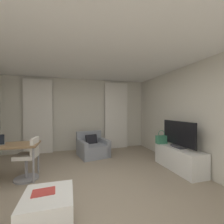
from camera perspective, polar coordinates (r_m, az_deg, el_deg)
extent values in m
plane|color=gray|center=(3.05, -7.88, -28.16)|extent=(12.00, 12.00, 0.00)
cube|color=beige|center=(5.69, -12.15, -0.94)|extent=(5.12, 0.06, 2.60)
cube|color=beige|center=(3.92, 31.77, -1.88)|extent=(0.06, 6.12, 2.60)
cube|color=white|center=(2.90, -8.01, 24.20)|extent=(5.12, 6.12, 0.06)
cube|color=silver|center=(5.64, -26.15, -1.53)|extent=(0.90, 0.06, 2.50)
cube|color=silver|center=(5.81, 1.59, -1.37)|extent=(0.90, 0.06, 2.50)
cube|color=gray|center=(4.98, -7.21, -14.11)|extent=(1.02, 1.04, 0.38)
cube|color=gray|center=(5.23, -8.71, -9.15)|extent=(0.86, 0.32, 0.37)
cube|color=gray|center=(5.10, -3.32, -12.92)|extent=(0.31, 0.88, 0.52)
cube|color=gray|center=(4.85, -11.32, -13.68)|extent=(0.31, 0.88, 0.52)
cube|color=black|center=(5.03, -7.77, -10.54)|extent=(0.40, 0.28, 0.37)
cube|color=olive|center=(3.90, -36.62, -10.29)|extent=(1.43, 0.60, 0.04)
cylinder|color=#99999E|center=(4.04, -26.11, -15.31)|extent=(0.04, 0.04, 0.72)
cylinder|color=#99999E|center=(3.58, -27.59, -17.49)|extent=(0.04, 0.04, 0.72)
cylinder|color=gray|center=(3.86, -29.68, -18.14)|extent=(0.06, 0.06, 0.46)
cylinder|color=gray|center=(3.93, -29.65, -21.04)|extent=(0.48, 0.48, 0.04)
cube|color=silver|center=(3.78, -29.71, -14.27)|extent=(0.45, 0.45, 0.08)
cube|color=silver|center=(3.67, -27.23, -11.33)|extent=(0.11, 0.36, 0.34)
cube|color=white|center=(2.42, -23.04, -30.99)|extent=(0.61, 0.65, 0.41)
cube|color=#B73833|center=(2.37, -24.45, -25.83)|extent=(0.30, 0.22, 0.01)
cube|color=white|center=(4.23, 23.86, -15.78)|extent=(0.47, 1.35, 0.55)
cube|color=#333338|center=(4.16, 23.82, -11.76)|extent=(0.20, 0.36, 0.06)
cube|color=black|center=(4.10, 23.85, -7.31)|extent=(0.04, 1.09, 0.59)
cube|color=#387F5B|center=(4.43, 18.22, -9.87)|extent=(0.30, 0.14, 0.22)
torus|color=#387F5B|center=(4.41, 18.23, -7.83)|extent=(0.20, 0.02, 0.20)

